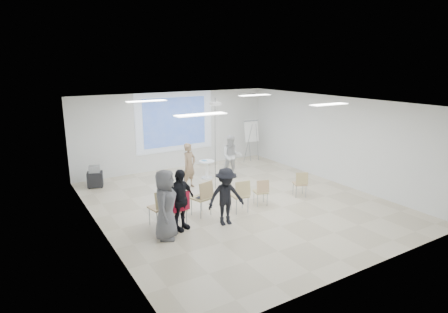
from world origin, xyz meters
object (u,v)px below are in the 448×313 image
chair_left_inner (203,195)px  chair_right_inner (262,190)px  audience_mid (226,193)px  av_cart (95,177)px  audience_left (180,196)px  player_right (232,154)px  chair_center (241,194)px  audience_outer (165,200)px  pedestal_table (207,168)px  chair_right_far (301,182)px  chair_far_left (161,205)px  chair_left_mid (179,208)px  player_left (189,163)px  flipchart_easel (251,131)px  laptop (201,196)px

chair_left_inner → chair_right_inner: (1.82, -0.20, -0.11)m
audience_mid → av_cart: audience_mid is taller
audience_mid → chair_left_inner: bearing=116.7°
chair_right_inner → audience_mid: audience_mid is taller
audience_left → player_right: bearing=22.0°
chair_center → audience_outer: size_ratio=0.50×
pedestal_table → audience_left: 4.33m
player_right → chair_left_inner: size_ratio=1.72×
chair_right_far → audience_mid: size_ratio=0.48×
chair_right_far → audience_mid: audience_mid is taller
player_right → av_cart: (-4.56, 1.40, -0.52)m
chair_far_left → audience_left: audience_left is taller
chair_center → chair_left_inner: bearing=169.5°
chair_left_mid → chair_right_inner: bearing=-6.7°
chair_far_left → chair_left_mid: chair_far_left is taller
pedestal_table → audience_outer: bearing=-130.3°
player_left → player_right: (1.85, 0.28, -0.00)m
audience_outer → pedestal_table: bearing=-5.5°
player_right → chair_left_mid: size_ratio=1.99×
chair_left_mid → flipchart_easel: flipchart_easel is taller
chair_left_mid → av_cart: (-1.11, 4.34, -0.17)m
player_left → pedestal_table: bearing=5.8°
player_right → audience_left: size_ratio=0.96×
chair_left_inner → flipchart_easel: bearing=28.0°
audience_mid → pedestal_table: bearing=77.1°
player_left → audience_left: 3.27m
audience_outer → chair_left_inner: bearing=-27.8°
chair_left_inner → flipchart_easel: (4.48, 4.08, 0.71)m
chair_left_mid → chair_left_inner: chair_left_inner is taller
player_right → audience_outer: (-3.98, -3.37, 0.09)m
chair_left_mid → audience_mid: (1.11, -0.49, 0.34)m
audience_mid → flipchart_easel: (4.23, 4.86, 0.45)m
chair_center → player_right: bearing=69.4°
chair_far_left → chair_right_inner: bearing=-12.1°
audience_outer → chair_left_mid: bearing=-16.1°
flipchart_easel → chair_far_left: bearing=-140.2°
chair_right_far → audience_left: audience_left is taller
pedestal_table → audience_left: size_ratio=0.38×
chair_right_inner → chair_right_far: size_ratio=0.98×
chair_left_inner → player_right: bearing=31.2°
chair_left_mid → pedestal_table: bearing=43.0°
player_left → chair_left_inner: 2.50m
chair_left_mid → audience_left: (-0.04, -0.17, 0.39)m
audience_mid → player_left: bearing=89.7°
player_left → flipchart_easel: 4.13m
chair_right_far → av_cart: chair_right_far is taller
chair_center → laptop: bearing=164.7°
pedestal_table → player_left: size_ratio=0.40×
chair_left_mid → audience_outer: size_ratio=0.45×
chair_left_inner → laptop: size_ratio=2.73×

